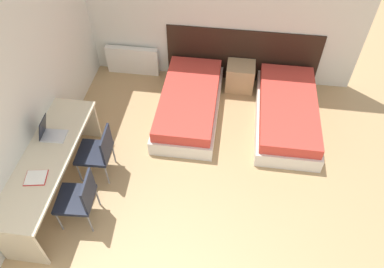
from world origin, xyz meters
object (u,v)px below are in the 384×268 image
at_px(bed_near_window, 189,103).
at_px(chair_near_notebook, 79,197).
at_px(chair_near_laptop, 98,151).
at_px(laptop, 50,133).
at_px(nightstand, 240,76).
at_px(bed_near_door, 287,113).

height_order(bed_near_window, chair_near_notebook, chair_near_notebook).
xyz_separation_m(chair_near_laptop, laptop, (-0.58, -0.04, 0.33)).
distance_m(nightstand, chair_near_laptop, 2.92).
distance_m(bed_near_window, nightstand, 1.13).
distance_m(bed_near_door, chair_near_laptop, 3.06).
bearing_deg(bed_near_window, chair_near_notebook, -116.46).
bearing_deg(bed_near_window, nightstand, 44.59).
distance_m(bed_near_window, laptop, 2.29).
bearing_deg(nightstand, chair_near_laptop, -130.59).
distance_m(bed_near_door, chair_near_notebook, 3.49).
height_order(chair_near_notebook, laptop, laptop).
relative_size(bed_near_door, chair_near_notebook, 2.40).
bearing_deg(chair_near_laptop, bed_near_window, 50.26).
bearing_deg(bed_near_door, bed_near_window, 180.00).
bearing_deg(bed_near_window, chair_near_laptop, -127.53).
bearing_deg(nightstand, bed_near_window, -135.41).
height_order(nightstand, laptop, laptop).
xyz_separation_m(bed_near_window, laptop, (-1.67, -1.46, 0.60)).
xyz_separation_m(bed_near_door, chair_near_laptop, (-2.70, -1.42, 0.26)).
xyz_separation_m(bed_near_door, chair_near_notebook, (-2.70, -2.18, 0.26)).
bearing_deg(bed_near_window, laptop, -138.78).
bearing_deg(laptop, bed_near_door, 21.01).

